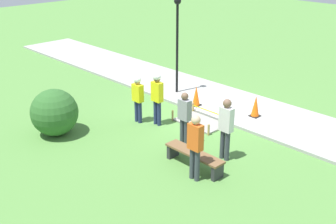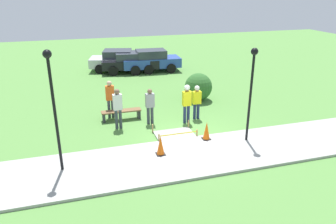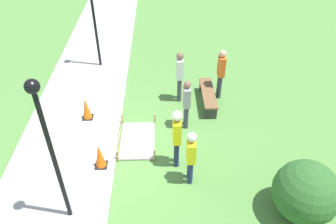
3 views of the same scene
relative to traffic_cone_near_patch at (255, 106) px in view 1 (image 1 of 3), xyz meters
The scene contains 13 objects.
ground_plane 2.03m from the traffic_cone_near_patch, 34.53° to the left, with size 60.00×60.00×0.00m, color #51843D.
sidewalk 1.73m from the traffic_cone_near_patch, 13.83° to the right, with size 28.00×3.04×0.10m.
wet_concrete_patch 2.07m from the traffic_cone_near_patch, 57.27° to the left, with size 1.73×1.11×0.39m.
traffic_cone_near_patch is the anchor object (origin of this frame).
traffic_cone_far_patch 2.30m from the traffic_cone_near_patch, 18.59° to the left, with size 0.34×0.34×0.77m.
park_bench 4.19m from the traffic_cone_near_patch, 101.56° to the left, with size 1.90×0.44×0.48m.
worker_supervisor 3.58m from the traffic_cone_near_patch, 54.19° to the left, with size 0.40×0.27×1.87m.
worker_assistant 4.19m from the traffic_cone_near_patch, 49.85° to the left, with size 0.40×0.24×1.68m.
bystander_in_orange_shirt 4.78m from the traffic_cone_near_patch, 105.62° to the left, with size 0.40×0.24×1.86m.
bystander_in_gray_shirt 3.36m from the traffic_cone_near_patch, 109.86° to the left, with size 0.40×0.25×1.88m.
bystander_in_white_shirt 3.30m from the traffic_cone_near_patch, 83.17° to the left, with size 0.40×0.22×1.71m.
lamppost_near 4.33m from the traffic_cone_near_patch, ahead, with size 0.28×0.28×3.82m.
shrub_rounded_near 6.93m from the traffic_cone_near_patch, 56.64° to the left, with size 1.55×1.55×1.55m.
Camera 1 is at (-9.46, 10.74, 6.03)m, focal length 45.00 mm.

